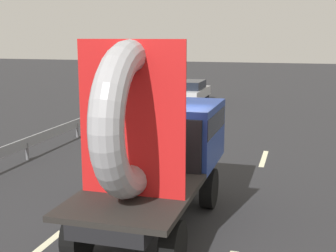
% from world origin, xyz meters
% --- Properties ---
extents(ground_plane, '(120.00, 120.00, 0.00)m').
position_xyz_m(ground_plane, '(0.00, 0.00, 0.00)').
color(ground_plane, '#28282B').
extents(flatbed_truck, '(2.02, 5.10, 3.81)m').
position_xyz_m(flatbed_truck, '(0.32, 0.21, 1.76)').
color(flatbed_truck, black).
rests_on(flatbed_truck, ground_plane).
extents(distant_sedan, '(1.70, 3.96, 1.29)m').
position_xyz_m(distant_sedan, '(-3.14, 17.49, 0.69)').
color(distant_sedan, black).
rests_on(distant_sedan, ground_plane).
extents(lane_dash_left_far, '(0.16, 2.81, 0.01)m').
position_xyz_m(lane_dash_left_far, '(-1.41, 5.98, 0.00)').
color(lane_dash_left_far, beige).
rests_on(lane_dash_left_far, ground_plane).
extents(lane_dash_right_far, '(0.16, 2.02, 0.01)m').
position_xyz_m(lane_dash_right_far, '(2.05, 5.95, 0.00)').
color(lane_dash_right_far, beige).
rests_on(lane_dash_right_far, ground_plane).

